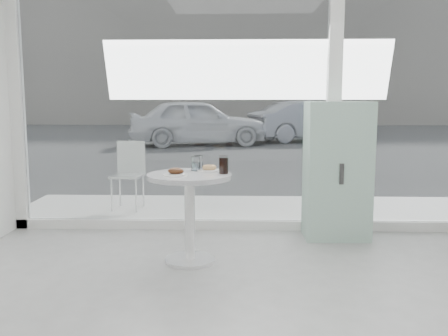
{
  "coord_description": "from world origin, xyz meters",
  "views": [
    {
      "loc": [
        -0.07,
        -2.26,
        1.41
      ],
      "look_at": [
        -0.2,
        1.7,
        0.85
      ],
      "focal_mm": 40.0,
      "sensor_mm": 36.0,
      "label": 1
    }
  ],
  "objects_px": {
    "plate_donut": "(209,169)",
    "car_silver": "(310,121)",
    "water_tumbler_a": "(196,164)",
    "water_tumbler_b": "(198,164)",
    "main_table": "(190,199)",
    "patio_chair": "(129,170)",
    "cola_glass": "(224,165)",
    "plate_fritter": "(176,173)",
    "mint_cabinet": "(337,171)",
    "car_white": "(197,122)"
  },
  "relations": [
    {
      "from": "car_silver",
      "to": "cola_glass",
      "type": "relative_size",
      "value": 26.4
    },
    {
      "from": "mint_cabinet",
      "to": "water_tumbler_b",
      "type": "relative_size",
      "value": 10.38
    },
    {
      "from": "plate_donut",
      "to": "main_table",
      "type": "bearing_deg",
      "value": -133.33
    },
    {
      "from": "car_silver",
      "to": "plate_donut",
      "type": "distance_m",
      "value": 12.38
    },
    {
      "from": "car_white",
      "to": "mint_cabinet",
      "type": "bearing_deg",
      "value": 179.96
    },
    {
      "from": "water_tumbler_b",
      "to": "car_white",
      "type": "bearing_deg",
      "value": 94.91
    },
    {
      "from": "main_table",
      "to": "patio_chair",
      "type": "bearing_deg",
      "value": 116.47
    },
    {
      "from": "mint_cabinet",
      "to": "car_silver",
      "type": "height_order",
      "value": "mint_cabinet"
    },
    {
      "from": "water_tumbler_a",
      "to": "car_white",
      "type": "bearing_deg",
      "value": 94.77
    },
    {
      "from": "mint_cabinet",
      "to": "water_tumbler_a",
      "type": "bearing_deg",
      "value": -157.43
    },
    {
      "from": "main_table",
      "to": "water_tumbler_b",
      "type": "bearing_deg",
      "value": 75.8
    },
    {
      "from": "mint_cabinet",
      "to": "patio_chair",
      "type": "relative_size",
      "value": 1.66
    },
    {
      "from": "car_white",
      "to": "cola_glass",
      "type": "relative_size",
      "value": 27.15
    },
    {
      "from": "cola_glass",
      "to": "mint_cabinet",
      "type": "bearing_deg",
      "value": 34.99
    },
    {
      "from": "main_table",
      "to": "water_tumbler_b",
      "type": "height_order",
      "value": "water_tumbler_b"
    },
    {
      "from": "car_white",
      "to": "water_tumbler_b",
      "type": "bearing_deg",
      "value": 172.14
    },
    {
      "from": "mint_cabinet",
      "to": "plate_fritter",
      "type": "xyz_separation_m",
      "value": [
        -1.5,
        -0.91,
        0.11
      ]
    },
    {
      "from": "main_table",
      "to": "water_tumbler_b",
      "type": "distance_m",
      "value": 0.36
    },
    {
      "from": "car_white",
      "to": "car_silver",
      "type": "distance_m",
      "value": 3.89
    },
    {
      "from": "main_table",
      "to": "patio_chair",
      "type": "relative_size",
      "value": 0.93
    },
    {
      "from": "plate_donut",
      "to": "cola_glass",
      "type": "relative_size",
      "value": 1.4
    },
    {
      "from": "mint_cabinet",
      "to": "plate_donut",
      "type": "height_order",
      "value": "mint_cabinet"
    },
    {
      "from": "water_tumbler_a",
      "to": "water_tumbler_b",
      "type": "bearing_deg",
      "value": 56.58
    },
    {
      "from": "patio_chair",
      "to": "car_silver",
      "type": "xyz_separation_m",
      "value": [
        3.68,
        10.39,
        0.14
      ]
    },
    {
      "from": "car_white",
      "to": "plate_fritter",
      "type": "relative_size",
      "value": 19.43
    },
    {
      "from": "patio_chair",
      "to": "water_tumbler_a",
      "type": "relative_size",
      "value": 6.6
    },
    {
      "from": "car_white",
      "to": "plate_donut",
      "type": "height_order",
      "value": "car_white"
    },
    {
      "from": "water_tumbler_b",
      "to": "cola_glass",
      "type": "relative_size",
      "value": 0.88
    },
    {
      "from": "main_table",
      "to": "patio_chair",
      "type": "height_order",
      "value": "patio_chair"
    },
    {
      "from": "plate_fritter",
      "to": "water_tumbler_b",
      "type": "xyz_separation_m",
      "value": [
        0.16,
        0.33,
        0.03
      ]
    },
    {
      "from": "main_table",
      "to": "plate_donut",
      "type": "xyz_separation_m",
      "value": [
        0.16,
        0.17,
        0.24
      ]
    },
    {
      "from": "cola_glass",
      "to": "plate_fritter",
      "type": "bearing_deg",
      "value": -162.01
    },
    {
      "from": "car_silver",
      "to": "patio_chair",
      "type": "bearing_deg",
      "value": 140.61
    },
    {
      "from": "main_table",
      "to": "plate_donut",
      "type": "distance_m",
      "value": 0.33
    },
    {
      "from": "plate_fritter",
      "to": "cola_glass",
      "type": "bearing_deg",
      "value": 17.99
    },
    {
      "from": "plate_donut",
      "to": "car_silver",
      "type": "bearing_deg",
      "value": 78.0
    },
    {
      "from": "patio_chair",
      "to": "cola_glass",
      "type": "distance_m",
      "value": 2.26
    },
    {
      "from": "plate_donut",
      "to": "water_tumbler_a",
      "type": "height_order",
      "value": "water_tumbler_a"
    },
    {
      "from": "plate_fritter",
      "to": "plate_donut",
      "type": "xyz_separation_m",
      "value": [
        0.26,
        0.27,
        -0.01
      ]
    },
    {
      "from": "main_table",
      "to": "water_tumbler_a",
      "type": "xyz_separation_m",
      "value": [
        0.04,
        0.2,
        0.27
      ]
    },
    {
      "from": "mint_cabinet",
      "to": "car_silver",
      "type": "bearing_deg",
      "value": 81.91
    },
    {
      "from": "car_silver",
      "to": "plate_fritter",
      "type": "xyz_separation_m",
      "value": [
        -2.83,
        -12.38,
        0.14
      ]
    },
    {
      "from": "car_silver",
      "to": "water_tumbler_a",
      "type": "bearing_deg",
      "value": 147.52
    },
    {
      "from": "plate_fritter",
      "to": "plate_donut",
      "type": "distance_m",
      "value": 0.37
    },
    {
      "from": "car_white",
      "to": "water_tumbler_a",
      "type": "relative_size",
      "value": 32.64
    },
    {
      "from": "car_white",
      "to": "water_tumbler_b",
      "type": "xyz_separation_m",
      "value": [
        0.9,
        -10.53,
        0.13
      ]
    },
    {
      "from": "mint_cabinet",
      "to": "plate_donut",
      "type": "distance_m",
      "value": 1.4
    },
    {
      "from": "mint_cabinet",
      "to": "main_table",
      "type": "bearing_deg",
      "value": -151.6
    },
    {
      "from": "main_table",
      "to": "car_white",
      "type": "bearing_deg",
      "value": 94.5
    },
    {
      "from": "patio_chair",
      "to": "car_silver",
      "type": "bearing_deg",
      "value": 75.82
    }
  ]
}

